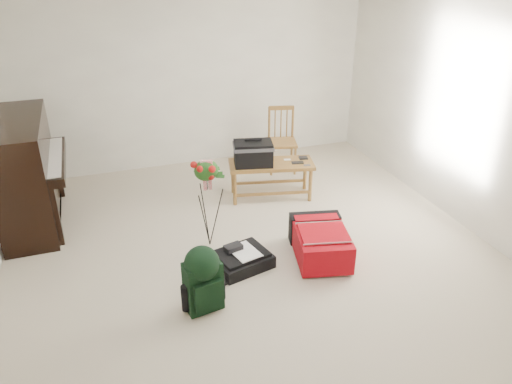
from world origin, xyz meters
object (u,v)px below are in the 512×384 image
object	(u,v)px
red_suitcase	(318,239)
green_backpack	(203,276)
black_duffel	(241,259)
bench	(260,158)
dining_chair	(281,141)
flower_stand	(208,204)
piano	(27,175)

from	to	relation	value
red_suitcase	green_backpack	world-z (taller)	green_backpack
black_duffel	bench	bearing A→B (deg)	49.34
dining_chair	flower_stand	bearing A→B (deg)	-117.96
dining_chair	red_suitcase	size ratio (longest dim) A/B	1.03
piano	bench	bearing A→B (deg)	-6.61
dining_chair	bench	bearing A→B (deg)	-112.97
flower_stand	bench	bearing A→B (deg)	59.87
bench	dining_chair	world-z (taller)	dining_chair
dining_chair	black_duffel	world-z (taller)	dining_chair
green_backpack	flower_stand	xyz separation A→B (m)	(0.30, 1.01, 0.15)
red_suitcase	piano	bearing A→B (deg)	162.04
red_suitcase	flower_stand	bearing A→B (deg)	164.99
piano	green_backpack	distance (m)	2.63
piano	red_suitcase	size ratio (longest dim) A/B	1.71
piano	flower_stand	xyz separation A→B (m)	(1.80, -1.14, -0.10)
bench	red_suitcase	distance (m)	1.43
bench	green_backpack	size ratio (longest dim) A/B	1.76
flower_stand	black_duffel	bearing A→B (deg)	-51.11
piano	dining_chair	bearing A→B (deg)	8.26
piano	red_suitcase	distance (m)	3.32
red_suitcase	bench	bearing A→B (deg)	109.65
red_suitcase	green_backpack	bearing A→B (deg)	-148.12
red_suitcase	green_backpack	size ratio (longest dim) A/B	1.38
bench	red_suitcase	world-z (taller)	bench
bench	black_duffel	xyz separation A→B (m)	(-0.66, -1.32, -0.49)
piano	black_duffel	distance (m)	2.64
red_suitcase	black_duffel	bearing A→B (deg)	-170.78
red_suitcase	black_duffel	world-z (taller)	red_suitcase
dining_chair	red_suitcase	world-z (taller)	dining_chair
piano	bench	xyz separation A→B (m)	(2.67, -0.31, -0.03)
piano	dining_chair	xyz separation A→B (m)	(3.26, 0.47, -0.16)
black_duffel	green_backpack	world-z (taller)	green_backpack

